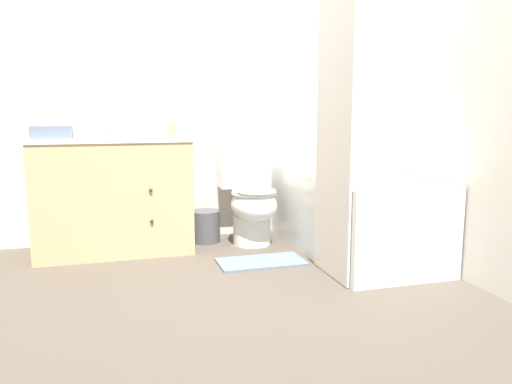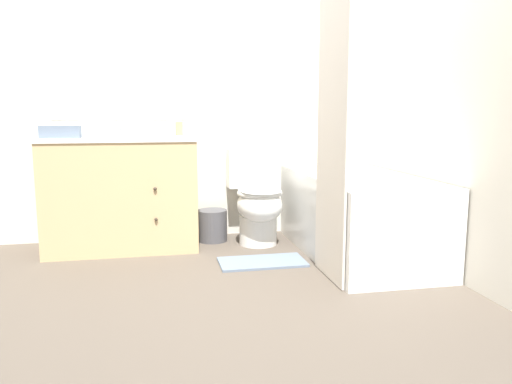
% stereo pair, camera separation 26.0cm
% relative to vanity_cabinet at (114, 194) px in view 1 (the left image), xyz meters
% --- Properties ---
extents(ground_plane, '(14.00, 14.00, 0.00)m').
position_rel_vanity_cabinet_xyz_m(ground_plane, '(0.74, -1.44, -0.43)').
color(ground_plane, brown).
extents(wall_back, '(8.00, 0.06, 2.50)m').
position_rel_vanity_cabinet_xyz_m(wall_back, '(0.73, 0.30, 0.82)').
color(wall_back, white).
rests_on(wall_back, ground_plane).
extents(wall_right, '(0.05, 2.72, 2.50)m').
position_rel_vanity_cabinet_xyz_m(wall_right, '(2.06, -0.58, 0.82)').
color(wall_right, white).
rests_on(wall_right, ground_plane).
extents(vanity_cabinet, '(1.11, 0.59, 0.84)m').
position_rel_vanity_cabinet_xyz_m(vanity_cabinet, '(0.00, 0.00, 0.00)').
color(vanity_cabinet, tan).
rests_on(vanity_cabinet, ground_plane).
extents(sink_faucet, '(0.14, 0.12, 0.12)m').
position_rel_vanity_cabinet_xyz_m(sink_faucet, '(-0.00, 0.18, 0.45)').
color(sink_faucet, silver).
rests_on(sink_faucet, vanity_cabinet).
extents(toilet, '(0.39, 0.64, 0.73)m').
position_rel_vanity_cabinet_xyz_m(toilet, '(1.02, -0.06, -0.08)').
color(toilet, white).
rests_on(toilet, ground_plane).
extents(bathtub, '(0.72, 1.55, 0.58)m').
position_rel_vanity_cabinet_xyz_m(bathtub, '(1.66, -0.50, -0.14)').
color(bathtub, white).
rests_on(bathtub, ground_plane).
extents(shower_curtain, '(0.01, 0.49, 1.99)m').
position_rel_vanity_cabinet_xyz_m(shower_curtain, '(1.29, -0.97, 0.57)').
color(shower_curtain, silver).
rests_on(shower_curtain, ground_plane).
extents(wastebasket, '(0.23, 0.23, 0.25)m').
position_rel_vanity_cabinet_xyz_m(wastebasket, '(0.69, 0.07, -0.30)').
color(wastebasket, '#4C4C51').
rests_on(wastebasket, ground_plane).
extents(tissue_box, '(0.12, 0.12, 0.13)m').
position_rel_vanity_cabinet_xyz_m(tissue_box, '(0.38, 0.12, 0.47)').
color(tissue_box, silver).
rests_on(tissue_box, vanity_cabinet).
extents(soap_dispenser, '(0.06, 0.06, 0.13)m').
position_rel_vanity_cabinet_xyz_m(soap_dispenser, '(0.44, 0.05, 0.47)').
color(soap_dispenser, tan).
rests_on(soap_dispenser, vanity_cabinet).
extents(hand_towel_folded, '(0.26, 0.13, 0.09)m').
position_rel_vanity_cabinet_xyz_m(hand_towel_folded, '(-0.38, -0.15, 0.46)').
color(hand_towel_folded, slate).
rests_on(hand_towel_folded, vanity_cabinet).
extents(bath_towel_folded, '(0.29, 0.24, 0.06)m').
position_rel_vanity_cabinet_xyz_m(bath_towel_folded, '(1.54, -0.95, 0.18)').
color(bath_towel_folded, white).
rests_on(bath_towel_folded, bathtub).
extents(bath_mat, '(0.59, 0.31, 0.02)m').
position_rel_vanity_cabinet_xyz_m(bath_mat, '(0.95, -0.59, -0.42)').
color(bath_mat, slate).
rests_on(bath_mat, ground_plane).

